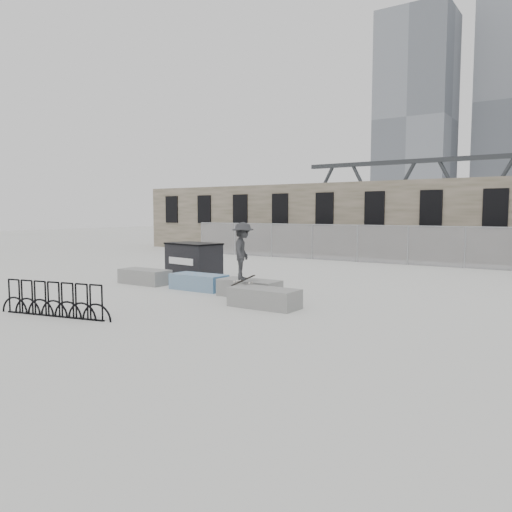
% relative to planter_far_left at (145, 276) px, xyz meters
% --- Properties ---
extents(ground, '(120.00, 120.00, 0.00)m').
position_rel_planter_far_left_xyz_m(ground, '(3.37, -0.15, -0.30)').
color(ground, beige).
rests_on(ground, ground).
extents(stone_wall, '(36.00, 2.58, 4.50)m').
position_rel_planter_far_left_xyz_m(stone_wall, '(3.37, 16.09, 1.96)').
color(stone_wall, '#665D4B').
rests_on(stone_wall, ground).
extents(chainlink_fence, '(22.06, 0.06, 2.02)m').
position_rel_planter_far_left_xyz_m(chainlink_fence, '(3.37, 12.35, 0.74)').
color(chainlink_fence, gray).
rests_on(chainlink_fence, ground).
extents(planter_far_left, '(2.00, 0.90, 0.55)m').
position_rel_planter_far_left_xyz_m(planter_far_left, '(0.00, 0.00, 0.00)').
color(planter_far_left, gray).
rests_on(planter_far_left, ground).
extents(planter_center_left, '(2.00, 0.90, 0.55)m').
position_rel_planter_far_left_xyz_m(planter_center_left, '(2.63, 0.04, 0.00)').
color(planter_center_left, teal).
rests_on(planter_center_left, ground).
extents(planter_center_right, '(2.00, 0.90, 0.55)m').
position_rel_planter_far_left_xyz_m(planter_center_right, '(4.91, -0.16, 0.00)').
color(planter_center_right, gray).
rests_on(planter_center_right, ground).
extents(planter_offset, '(2.00, 0.90, 0.55)m').
position_rel_planter_far_left_xyz_m(planter_offset, '(6.28, -1.40, 0.00)').
color(planter_offset, gray).
rests_on(planter_offset, ground).
extents(dumpster, '(2.39, 1.67, 1.45)m').
position_rel_planter_far_left_xyz_m(dumpster, '(0.49, 2.23, 0.44)').
color(dumpster, black).
rests_on(dumpster, ground).
extents(bike_rack, '(3.52, 0.82, 0.90)m').
position_rel_planter_far_left_xyz_m(bike_rack, '(2.46, -5.48, 0.14)').
color(bike_rack, black).
rests_on(bike_rack, ground).
extents(skateboarder, '(1.09, 1.28, 1.94)m').
position_rel_planter_far_left_xyz_m(skateboarder, '(5.23, -0.97, 1.23)').
color(skateboarder, '#2A2B2D').
rests_on(skateboarder, ground).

